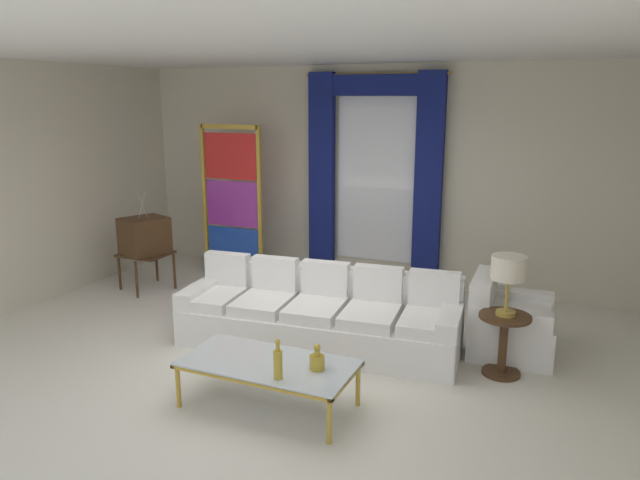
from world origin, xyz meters
TOP-DOWN VIEW (x-y plane):
  - ground_plane at (0.00, 0.00)m, footprint 16.00×16.00m
  - wall_rear at (0.00, 3.06)m, footprint 8.00×0.12m
  - wall_left at (-3.66, 0.60)m, footprint 0.12×7.00m
  - ceiling_slab at (0.00, 0.80)m, footprint 8.00×7.60m
  - curtained_window at (0.00, 2.89)m, footprint 2.00×0.17m
  - couch_white_long at (0.22, 0.57)m, footprint 2.99×1.20m
  - coffee_table at (0.35, -0.83)m, footprint 1.46×0.71m
  - bottle_blue_decanter at (0.78, -0.80)m, footprint 0.12×0.12m
  - bottle_crystal_tall at (0.57, -1.07)m, footprint 0.07×0.07m
  - vintage_tv at (-2.69, 1.32)m, footprint 0.69×0.74m
  - armchair_white at (2.06, 1.13)m, footprint 0.85×0.85m
  - stained_glass_divider at (-1.86, 2.21)m, footprint 0.95×0.05m
  - peacock_figurine at (-1.36, 1.78)m, footprint 0.44×0.60m
  - round_side_table at (2.09, 0.59)m, footprint 0.48×0.48m
  - table_lamp_brass at (2.09, 0.59)m, footprint 0.32×0.32m

SIDE VIEW (x-z plane):
  - ground_plane at x=0.00m, z-range 0.00..0.00m
  - peacock_figurine at x=-1.36m, z-range -0.03..0.47m
  - armchair_white at x=2.06m, z-range -0.11..0.69m
  - couch_white_long at x=0.22m, z-range -0.12..0.74m
  - round_side_table at x=2.09m, z-range 0.06..0.65m
  - coffee_table at x=0.35m, z-range 0.17..0.58m
  - bottle_blue_decanter at x=0.78m, z-range 0.37..0.59m
  - bottle_crystal_tall at x=0.57m, z-range 0.38..0.71m
  - vintage_tv at x=-2.69m, z-range 0.06..1.40m
  - table_lamp_brass at x=2.09m, z-range 0.74..1.31m
  - stained_glass_divider at x=-1.86m, z-range -0.04..2.16m
  - wall_rear at x=0.00m, z-range 0.00..3.00m
  - wall_left at x=-3.66m, z-range 0.00..3.00m
  - curtained_window at x=0.00m, z-range 0.39..3.09m
  - ceiling_slab at x=0.00m, z-range 3.00..3.04m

